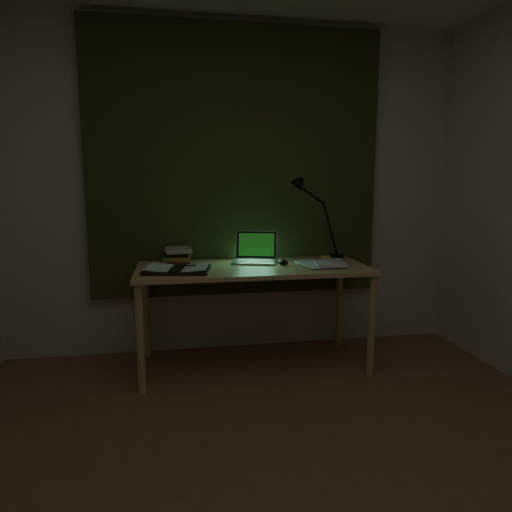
{
  "coord_description": "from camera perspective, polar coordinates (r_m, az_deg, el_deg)",
  "views": [
    {
      "loc": [
        -0.47,
        -1.51,
        1.29
      ],
      "look_at": [
        0.06,
        1.45,
        0.82
      ],
      "focal_mm": 32.0,
      "sensor_mm": 36.0,
      "label": 1
    }
  ],
  "objects": [
    {
      "name": "sticky_pink",
      "position": [
        3.46,
        7.61,
        -0.39
      ],
      "size": [
        0.09,
        0.09,
        0.02
      ],
      "primitive_type": "cube",
      "rotation": [
        0.0,
        0.0,
        0.35
      ],
      "color": "#DF567B",
      "rests_on": "desk"
    },
    {
      "name": "wall_back",
      "position": [
        3.55,
        -2.51,
        8.23
      ],
      "size": [
        3.5,
        0.0,
        2.5
      ],
      "primitive_type": "cube",
      "color": "beige",
      "rests_on": "ground"
    },
    {
      "name": "desk",
      "position": [
        3.27,
        -0.37,
        -7.59
      ],
      "size": [
        1.6,
        0.7,
        0.73
      ],
      "primitive_type": null,
      "color": "tan",
      "rests_on": "floor"
    },
    {
      "name": "laptop",
      "position": [
        3.3,
        -0.19,
        1.04
      ],
      "size": [
        0.4,
        0.42,
        0.22
      ],
      "primitive_type": null,
      "rotation": [
        0.0,
        0.0,
        -0.29
      ],
      "color": "#ADADB1",
      "rests_on": "desk"
    },
    {
      "name": "sticky_yellow",
      "position": [
        3.56,
        8.67,
        -0.16
      ],
      "size": [
        0.08,
        0.08,
        0.02
      ],
      "primitive_type": "cube",
      "rotation": [
        0.0,
        0.0,
        -0.13
      ],
      "color": "yellow",
      "rests_on": "desk"
    },
    {
      "name": "desk_lamp",
      "position": [
        3.6,
        10.23,
        4.36
      ],
      "size": [
        0.44,
        0.37,
        0.57
      ],
      "primitive_type": null,
      "rotation": [
        0.0,
        0.0,
        -0.21
      ],
      "color": "black",
      "rests_on": "desk"
    },
    {
      "name": "open_textbook",
      "position": [
        3.02,
        -9.8,
        -1.61
      ],
      "size": [
        0.46,
        0.37,
        0.04
      ],
      "primitive_type": null,
      "rotation": [
        0.0,
        0.0,
        -0.17
      ],
      "color": "silver",
      "rests_on": "desk"
    },
    {
      "name": "curtain",
      "position": [
        3.51,
        -2.45,
        11.49
      ],
      "size": [
        2.2,
        0.06,
        2.0
      ],
      "primitive_type": "cube",
      "color": "#2A3118",
      "rests_on": "wall_back"
    },
    {
      "name": "loose_papers",
      "position": [
        3.23,
        7.78,
        -1.01
      ],
      "size": [
        0.41,
        0.43,
        0.02
      ],
      "primitive_type": null,
      "rotation": [
        0.0,
        0.0,
        0.17
      ],
      "color": "silver",
      "rests_on": "desk"
    },
    {
      "name": "book_stack",
      "position": [
        3.34,
        -9.71,
        0.1
      ],
      "size": [
        0.19,
        0.22,
        0.12
      ],
      "primitive_type": null,
      "rotation": [
        0.0,
        0.0,
        0.02
      ],
      "color": "silver",
      "rests_on": "desk"
    },
    {
      "name": "mouse",
      "position": [
        3.23,
        3.35,
        -0.77
      ],
      "size": [
        0.09,
        0.12,
        0.04
      ],
      "primitive_type": "ellipsoid",
      "rotation": [
        0.0,
        0.0,
        0.2
      ],
      "color": "black",
      "rests_on": "desk"
    }
  ]
}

